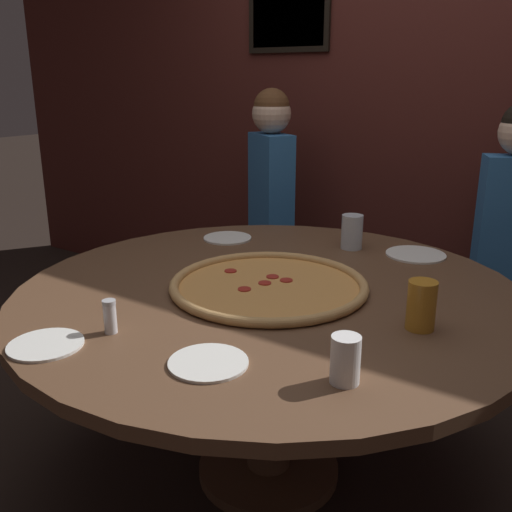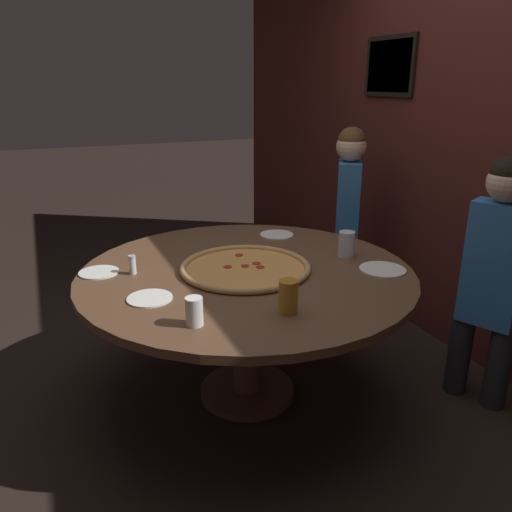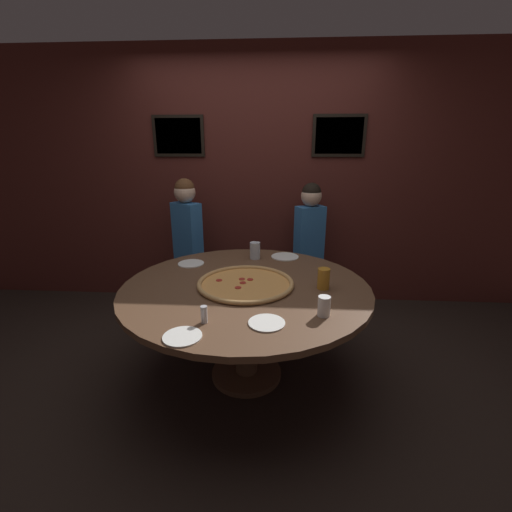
{
  "view_description": "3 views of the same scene",
  "coord_description": "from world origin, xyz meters",
  "px_view_note": "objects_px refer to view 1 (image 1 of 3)",
  "views": [
    {
      "loc": [
        0.98,
        -1.52,
        1.42
      ],
      "look_at": [
        -0.12,
        0.09,
        0.81
      ],
      "focal_mm": 40.0,
      "sensor_mm": 36.0,
      "label": 1
    },
    {
      "loc": [
        2.2,
        -0.91,
        1.65
      ],
      "look_at": [
        -0.02,
        0.06,
        0.8
      ],
      "focal_mm": 35.0,
      "sensor_mm": 36.0,
      "label": 2
    },
    {
      "loc": [
        0.21,
        -2.18,
        1.66
      ],
      "look_at": [
        0.07,
        0.07,
        0.93
      ],
      "focal_mm": 24.0,
      "sensor_mm": 36.0,
      "label": 3
    }
  ],
  "objects_px": {
    "drink_cup_centre_back": "(345,360)",
    "diner_far_left": "(509,235)",
    "drink_cup_far_right": "(352,232)",
    "drink_cup_near_right": "(421,305)",
    "giant_pizza": "(268,285)",
    "white_plate_left_side": "(227,238)",
    "condiment_shaker": "(110,316)",
    "dining_table": "(270,320)",
    "white_plate_near_front": "(416,254)",
    "white_plate_far_back": "(46,345)",
    "diner_side_right": "(271,201)",
    "white_plate_right_side": "(208,363)"
  },
  "relations": [
    {
      "from": "white_plate_left_side",
      "to": "condiment_shaker",
      "type": "xyz_separation_m",
      "value": [
        0.31,
        -0.95,
        0.05
      ]
    },
    {
      "from": "drink_cup_near_right",
      "to": "drink_cup_far_right",
      "type": "bearing_deg",
      "value": 129.17
    },
    {
      "from": "giant_pizza",
      "to": "white_plate_near_front",
      "type": "height_order",
      "value": "giant_pizza"
    },
    {
      "from": "white_plate_left_side",
      "to": "diner_far_left",
      "type": "height_order",
      "value": "diner_far_left"
    },
    {
      "from": "drink_cup_far_right",
      "to": "diner_side_right",
      "type": "bearing_deg",
      "value": 146.12
    },
    {
      "from": "white_plate_left_side",
      "to": "condiment_shaker",
      "type": "relative_size",
      "value": 2.17
    },
    {
      "from": "giant_pizza",
      "to": "white_plate_near_front",
      "type": "xyz_separation_m",
      "value": [
        0.29,
        0.64,
        -0.01
      ]
    },
    {
      "from": "condiment_shaker",
      "to": "diner_far_left",
      "type": "xyz_separation_m",
      "value": [
        0.71,
        1.67,
        -0.04
      ]
    },
    {
      "from": "dining_table",
      "to": "white_plate_right_side",
      "type": "relative_size",
      "value": 8.47
    },
    {
      "from": "dining_table",
      "to": "white_plate_far_back",
      "type": "xyz_separation_m",
      "value": [
        -0.26,
        -0.7,
        0.12
      ]
    },
    {
      "from": "drink_cup_centre_back",
      "to": "giant_pizza",
      "type": "bearing_deg",
      "value": 139.4
    },
    {
      "from": "dining_table",
      "to": "white_plate_near_front",
      "type": "bearing_deg",
      "value": 66.0
    },
    {
      "from": "drink_cup_far_right",
      "to": "white_plate_far_back",
      "type": "distance_m",
      "value": 1.31
    },
    {
      "from": "white_plate_left_side",
      "to": "diner_far_left",
      "type": "distance_m",
      "value": 1.25
    },
    {
      "from": "drink_cup_centre_back",
      "to": "diner_far_left",
      "type": "distance_m",
      "value": 1.55
    },
    {
      "from": "giant_pizza",
      "to": "white_plate_near_front",
      "type": "bearing_deg",
      "value": 65.93
    },
    {
      "from": "white_plate_left_side",
      "to": "diner_far_left",
      "type": "bearing_deg",
      "value": 35.48
    },
    {
      "from": "drink_cup_near_right",
      "to": "drink_cup_centre_back",
      "type": "bearing_deg",
      "value": -96.62
    },
    {
      "from": "diner_side_right",
      "to": "white_plate_right_side",
      "type": "bearing_deg",
      "value": 150.49
    },
    {
      "from": "drink_cup_centre_back",
      "to": "white_plate_far_back",
      "type": "xyz_separation_m",
      "value": [
        -0.74,
        -0.28,
        -0.05
      ]
    },
    {
      "from": "white_plate_left_side",
      "to": "diner_far_left",
      "type": "xyz_separation_m",
      "value": [
        1.02,
        0.72,
        0.01
      ]
    },
    {
      "from": "condiment_shaker",
      "to": "drink_cup_near_right",
      "type": "bearing_deg",
      "value": 36.03
    },
    {
      "from": "white_plate_near_front",
      "to": "diner_side_right",
      "type": "distance_m",
      "value": 1.04
    },
    {
      "from": "giant_pizza",
      "to": "drink_cup_near_right",
      "type": "distance_m",
      "value": 0.53
    },
    {
      "from": "white_plate_far_back",
      "to": "diner_far_left",
      "type": "relative_size",
      "value": 0.15
    },
    {
      "from": "white_plate_near_front",
      "to": "diner_far_left",
      "type": "relative_size",
      "value": 0.18
    },
    {
      "from": "giant_pizza",
      "to": "drink_cup_near_right",
      "type": "height_order",
      "value": "drink_cup_near_right"
    },
    {
      "from": "drink_cup_far_right",
      "to": "dining_table",
      "type": "bearing_deg",
      "value": -92.65
    },
    {
      "from": "giant_pizza",
      "to": "white_plate_left_side",
      "type": "xyz_separation_m",
      "value": [
        -0.48,
        0.41,
        -0.01
      ]
    },
    {
      "from": "drink_cup_far_right",
      "to": "drink_cup_centre_back",
      "type": "bearing_deg",
      "value": -65.65
    },
    {
      "from": "giant_pizza",
      "to": "white_plate_far_back",
      "type": "height_order",
      "value": "giant_pizza"
    },
    {
      "from": "condiment_shaker",
      "to": "giant_pizza",
      "type": "bearing_deg",
      "value": 72.19
    },
    {
      "from": "diner_far_left",
      "to": "diner_side_right",
      "type": "distance_m",
      "value": 1.21
    },
    {
      "from": "drink_cup_centre_back",
      "to": "diner_side_right",
      "type": "relative_size",
      "value": 0.09
    },
    {
      "from": "drink_cup_far_right",
      "to": "diner_far_left",
      "type": "xyz_separation_m",
      "value": [
        0.5,
        0.55,
        -0.06
      ]
    },
    {
      "from": "white_plate_near_front",
      "to": "condiment_shaker",
      "type": "relative_size",
      "value": 2.42
    },
    {
      "from": "drink_cup_centre_back",
      "to": "white_plate_right_side",
      "type": "height_order",
      "value": "drink_cup_centre_back"
    },
    {
      "from": "diner_far_left",
      "to": "drink_cup_far_right",
      "type": "bearing_deg",
      "value": 22.21
    },
    {
      "from": "white_plate_right_side",
      "to": "diner_side_right",
      "type": "height_order",
      "value": "diner_side_right"
    },
    {
      "from": "drink_cup_far_right",
      "to": "condiment_shaker",
      "type": "relative_size",
      "value": 1.46
    },
    {
      "from": "dining_table",
      "to": "drink_cup_far_right",
      "type": "bearing_deg",
      "value": 87.35
    },
    {
      "from": "diner_side_right",
      "to": "drink_cup_far_right",
      "type": "bearing_deg",
      "value": 178.78
    },
    {
      "from": "drink_cup_centre_back",
      "to": "condiment_shaker",
      "type": "xyz_separation_m",
      "value": [
        -0.66,
        -0.12,
        -0.01
      ]
    },
    {
      "from": "drink_cup_near_right",
      "to": "condiment_shaker",
      "type": "relative_size",
      "value": 1.46
    },
    {
      "from": "drink_cup_near_right",
      "to": "white_plate_far_back",
      "type": "height_order",
      "value": "drink_cup_near_right"
    },
    {
      "from": "giant_pizza",
      "to": "condiment_shaker",
      "type": "distance_m",
      "value": 0.56
    },
    {
      "from": "drink_cup_near_right",
      "to": "white_plate_near_front",
      "type": "relative_size",
      "value": 0.6
    },
    {
      "from": "white_plate_left_side",
      "to": "white_plate_right_side",
      "type": "bearing_deg",
      "value": -55.43
    },
    {
      "from": "drink_cup_centre_back",
      "to": "white_plate_far_back",
      "type": "height_order",
      "value": "drink_cup_centre_back"
    },
    {
      "from": "drink_cup_centre_back",
      "to": "diner_side_right",
      "type": "bearing_deg",
      "value": 128.08
    }
  ]
}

